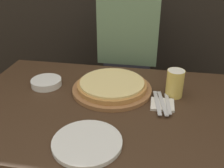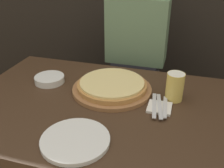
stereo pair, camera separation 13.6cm
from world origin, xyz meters
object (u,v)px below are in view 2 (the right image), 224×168
at_px(dinner_plate, 75,140).
at_px(spoon, 165,107).
at_px(side_bowl, 50,79).
at_px(pizza_on_board, 112,86).
at_px(beer_glass, 175,86).
at_px(diner_person, 136,66).
at_px(dinner_knife, 160,106).
at_px(fork, 154,105).

relative_size(dinner_plate, spoon, 1.47).
bearing_deg(side_bowl, pizza_on_board, 0.51).
bearing_deg(beer_glass, side_bowl, -179.35).
xyz_separation_m(side_bowl, spoon, (0.65, -0.10, -0.00)).
bearing_deg(dinner_plate, side_bowl, 128.59).
relative_size(side_bowl, diner_person, 0.12).
bearing_deg(pizza_on_board, dinner_knife, -21.21).
relative_size(beer_glass, dinner_knife, 0.65).
bearing_deg(beer_glass, dinner_plate, -127.62).
height_order(side_bowl, diner_person, diner_person).
distance_m(side_bowl, diner_person, 0.64).
bearing_deg(spoon, dinner_knife, 180.00).
bearing_deg(diner_person, fork, -70.59).
xyz_separation_m(beer_glass, dinner_plate, (-0.34, -0.44, -0.07)).
xyz_separation_m(beer_glass, dinner_knife, (-0.05, -0.11, -0.06)).
xyz_separation_m(spoon, diner_person, (-0.26, 0.60, -0.08)).
height_order(dinner_plate, dinner_knife, dinner_plate).
xyz_separation_m(dinner_knife, spoon, (0.02, 0.00, 0.00)).
distance_m(dinner_plate, diner_person, 0.94).
xyz_separation_m(beer_glass, fork, (-0.08, -0.11, -0.06)).
height_order(dinner_plate, side_bowl, side_bowl).
xyz_separation_m(dinner_plate, dinner_knife, (0.28, 0.33, 0.01)).
distance_m(beer_glass, side_bowl, 0.68).
bearing_deg(fork, pizza_on_board, 156.78).
height_order(pizza_on_board, diner_person, diner_person).
bearing_deg(spoon, dinner_plate, -132.87).
xyz_separation_m(pizza_on_board, diner_person, (0.03, 0.50, -0.09)).
relative_size(beer_glass, spoon, 0.76).
distance_m(pizza_on_board, dinner_knife, 0.28).
bearing_deg(side_bowl, dinner_knife, -8.96).
relative_size(side_bowl, dinner_knife, 0.76).
relative_size(fork, spoon, 1.17).
distance_m(beer_glass, dinner_plate, 0.56).
height_order(fork, diner_person, diner_person).
height_order(pizza_on_board, spoon, pizza_on_board).
height_order(side_bowl, dinner_knife, side_bowl).
bearing_deg(spoon, fork, 180.00).
distance_m(fork, dinner_knife, 0.02).
distance_m(beer_glass, fork, 0.15).
height_order(pizza_on_board, dinner_knife, pizza_on_board).
xyz_separation_m(side_bowl, fork, (0.60, -0.10, -0.00)).
height_order(pizza_on_board, dinner_plate, pizza_on_board).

